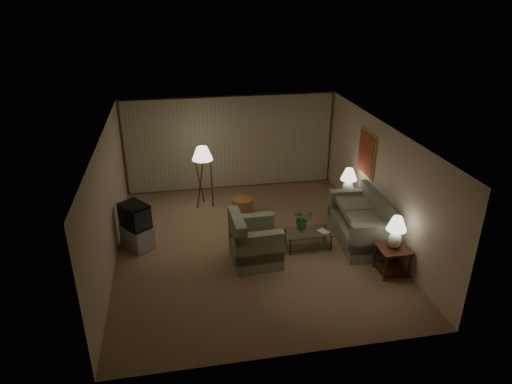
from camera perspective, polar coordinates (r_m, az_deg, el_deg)
ground at (r=10.55m, az=-0.61°, el=-6.61°), size 7.00×7.00×0.00m
room_shell at (r=11.16m, az=-1.87°, el=5.09°), size 6.04×7.02×2.72m
sofa at (r=10.77m, az=12.89°, el=-3.89°), size 2.15×1.31×0.89m
armchair at (r=9.76m, az=-0.07°, el=-6.37°), size 1.13×1.08×0.88m
side_table_near at (r=9.79m, az=16.70°, el=-7.56°), size 0.62×0.62×0.60m
side_table_far at (r=11.86m, az=11.26°, el=-1.19°), size 0.54×0.46×0.60m
table_lamp_near at (r=9.50m, az=17.12°, el=-4.53°), size 0.40×0.40×0.69m
table_lamp_far at (r=11.62m, az=11.50°, el=1.54°), size 0.41×0.41×0.71m
coffee_table at (r=10.36m, az=6.52°, el=-5.64°), size 1.08×0.59×0.41m
tv_cabinet at (r=10.73m, az=-14.62°, el=-5.38°), size 1.18×1.17×0.50m
crt_tv at (r=10.48m, az=-14.92°, el=-2.88°), size 1.09×1.08×0.55m
floor_lamp at (r=12.08m, az=-6.59°, el=2.04°), size 0.54×0.54×1.67m
ottoman at (r=11.98m, az=-1.68°, el=-1.64°), size 0.68×0.68×0.36m
vase at (r=10.21m, az=5.77°, el=-4.67°), size 0.17×0.17×0.16m
flowers at (r=10.06m, az=5.85°, el=-3.12°), size 0.51×0.47×0.47m
book at (r=10.27m, az=8.06°, el=-5.06°), size 0.27×0.30×0.02m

